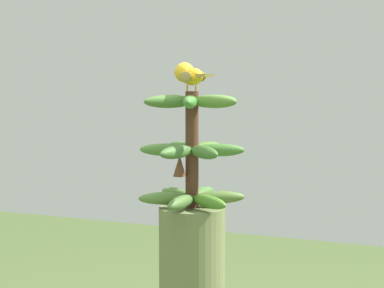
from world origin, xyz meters
name	(u,v)px	position (x,y,z in m)	size (l,w,h in m)	color
banana_bunch	(192,150)	(0.00, 0.00, 1.21)	(0.30, 0.29, 0.33)	#4C2D1E
perched_bird	(189,75)	(-0.01, -0.01, 1.42)	(0.15, 0.16, 0.08)	#C68933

